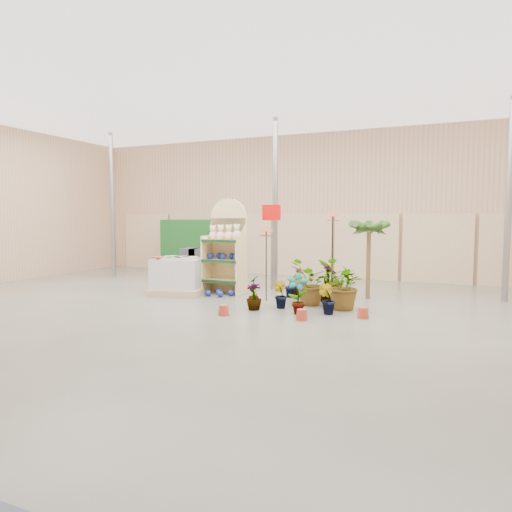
{
  "coord_description": "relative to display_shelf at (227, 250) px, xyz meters",
  "views": [
    {
      "loc": [
        4.38,
        -7.97,
        1.87
      ],
      "look_at": [
        0.3,
        1.5,
        1.0
      ],
      "focal_mm": 32.0,
      "sensor_mm": 36.0,
      "label": 1
    }
  ],
  "objects": [
    {
      "name": "pallet_stack",
      "position": [
        -0.98,
        -0.72,
        -0.63
      ],
      "size": [
        1.44,
        1.3,
        0.91
      ],
      "rotation": [
        0.0,
        0.0,
        0.25
      ],
      "color": "tan",
      "rests_on": "ground"
    },
    {
      "name": "potted_plant_9",
      "position": [
        2.96,
        -1.56,
        -0.77
      ],
      "size": [
        0.36,
        0.3,
        0.6
      ],
      "primitive_type": "imported",
      "rotation": [
        0.0,
        0.0,
        3.02
      ],
      "color": "#294E17",
      "rests_on": "ground"
    },
    {
      "name": "potted_plant_10",
      "position": [
        3.13,
        -1.03,
        -0.56
      ],
      "size": [
        1.19,
        1.21,
        1.02
      ],
      "primitive_type": "imported",
      "rotation": [
        0.0,
        0.0,
        4.03
      ],
      "color": "#294E17",
      "rests_on": "ground"
    },
    {
      "name": "palm",
      "position": [
        3.4,
        0.49,
        0.56
      ],
      "size": [
        0.7,
        0.7,
        1.91
      ],
      "color": "brown",
      "rests_on": "ground"
    },
    {
      "name": "trellis_stock",
      "position": [
        -3.03,
        3.05,
        -0.17
      ],
      "size": [
        2.0,
        0.3,
        1.8
      ],
      "primitive_type": "cube",
      "color": "#17511D",
      "rests_on": "ground"
    },
    {
      "name": "potted_plant_3",
      "position": [
        2.65,
        -0.23,
        -0.63
      ],
      "size": [
        0.69,
        0.69,
        0.88
      ],
      "primitive_type": "imported",
      "rotation": [
        0.0,
        0.0,
        2.25
      ],
      "color": "#294E17",
      "rests_on": "ground"
    },
    {
      "name": "potted_plant_0",
      "position": [
        1.29,
        -1.29,
        -0.72
      ],
      "size": [
        0.29,
        0.4,
        0.7
      ],
      "primitive_type": "imported",
      "rotation": [
        0.0,
        0.0,
        4.84
      ],
      "color": "#294E17",
      "rests_on": "ground"
    },
    {
      "name": "potted_plant_2",
      "position": [
        2.41,
        -0.81,
        -0.59
      ],
      "size": [
        0.87,
        0.97,
        0.97
      ],
      "primitive_type": "imported",
      "rotation": [
        0.0,
        0.0,
        4.57
      ],
      "color": "#294E17",
      "rests_on": "ground"
    },
    {
      "name": "teddy_bears",
      "position": [
        0.03,
        -0.11,
        0.41
      ],
      "size": [
        0.87,
        0.23,
        0.37
      ],
      "color": "beige",
      "rests_on": "display_shelf"
    },
    {
      "name": "potted_plant_8",
      "position": [
        2.43,
        -1.78,
        -0.67
      ],
      "size": [
        0.47,
        0.37,
        0.8
      ],
      "primitive_type": "imported",
      "rotation": [
        0.0,
        0.0,
        0.21
      ],
      "color": "#294E17",
      "rests_on": "ground"
    },
    {
      "name": "potted_plant_1",
      "position": [
        1.91,
        -1.35,
        -0.79
      ],
      "size": [
        0.39,
        0.35,
        0.57
      ],
      "primitive_type": "imported",
      "rotation": [
        0.0,
        0.0,
        2.75
      ],
      "color": "#294E17",
      "rests_on": "ground"
    },
    {
      "name": "potted_plant_7",
      "position": [
        1.5,
        -1.74,
        -0.8
      ],
      "size": [
        0.43,
        0.43,
        0.55
      ],
      "primitive_type": "imported",
      "rotation": [
        0.0,
        0.0,
        3.73
      ],
      "color": "#294E17",
      "rests_on": "ground"
    },
    {
      "name": "bird_table_back",
      "position": [
        -1.44,
        2.26,
        0.73
      ],
      "size": [
        0.34,
        0.34,
        1.95
      ],
      "color": "black",
      "rests_on": "ground"
    },
    {
      "name": "potted_plant_6",
      "position": [
        2.59,
        0.57,
        -0.67
      ],
      "size": [
        0.67,
        0.76,
        0.81
      ],
      "primitive_type": "imported",
      "rotation": [
        0.0,
        0.0,
        4.78
      ],
      "color": "#294E17",
      "rests_on": "ground"
    },
    {
      "name": "potted_plant_11",
      "position": [
        1.73,
        0.41,
        -0.72
      ],
      "size": [
        0.5,
        0.5,
        0.7
      ],
      "primitive_type": "imported",
      "rotation": [
        0.0,
        0.0,
        1.92
      ],
      "color": "#294E17",
      "rests_on": "ground"
    },
    {
      "name": "charcoal_planters",
      "position": [
        -1.5,
        1.02,
        -0.57
      ],
      "size": [
        0.8,
        0.5,
        1.0
      ],
      "color": "#2D2D2D",
      "rests_on": "ground"
    },
    {
      "name": "bird_table_right",
      "position": [
        2.63,
        0.19,
        0.82
      ],
      "size": [
        0.34,
        0.34,
        2.04
      ],
      "color": "black",
      "rests_on": "ground"
    },
    {
      "name": "display_shelf",
      "position": [
        0.0,
        0.0,
        0.0
      ],
      "size": [
        0.99,
        0.62,
        2.35
      ],
      "rotation": [
        0.0,
        0.0,
        -0.01
      ],
      "color": "#E4C887",
      "rests_on": "ground"
    },
    {
      "name": "offer_sign",
      "position": [
        0.87,
        0.83,
        0.5
      ],
      "size": [
        0.5,
        0.08,
        2.2
      ],
      "color": "gray",
      "rests_on": "ground"
    },
    {
      "name": "room",
      "position": [
        0.77,
        -1.24,
        1.14
      ],
      "size": [
        15.2,
        12.1,
        4.7
      ],
      "color": "#5B5B51",
      "rests_on": "ground"
    },
    {
      "name": "potted_plant_5",
      "position": [
        1.71,
        -0.04,
        -0.78
      ],
      "size": [
        0.35,
        0.39,
        0.58
      ],
      "primitive_type": "imported",
      "rotation": [
        0.0,
        0.0,
        1.22
      ],
      "color": "#294E17",
      "rests_on": "ground"
    },
    {
      "name": "potted_plant_4",
      "position": [
        2.97,
        0.29,
        -0.69
      ],
      "size": [
        0.39,
        0.47,
        0.77
      ],
      "primitive_type": "imported",
      "rotation": [
        0.0,
        0.0,
        1.9
      ],
      "color": "#294E17",
      "rests_on": "ground"
    },
    {
      "name": "gazing_balls_shelf",
      "position": [
        -0.0,
        -0.15,
        -0.15
      ],
      "size": [
        0.86,
        0.29,
        0.16
      ],
      "color": "navy",
      "rests_on": "display_shelf"
    },
    {
      "name": "gazing_balls_floor",
      "position": [
        0.1,
        -0.59,
        -1.0
      ],
      "size": [
        0.63,
        0.39,
        0.15
      ],
      "color": "navy",
      "rests_on": "ground"
    },
    {
      "name": "bird_table_front",
      "position": [
        1.34,
        -0.7,
        0.51
      ],
      "size": [
        0.34,
        0.34,
        1.71
      ],
      "color": "black",
      "rests_on": "ground"
    }
  ]
}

